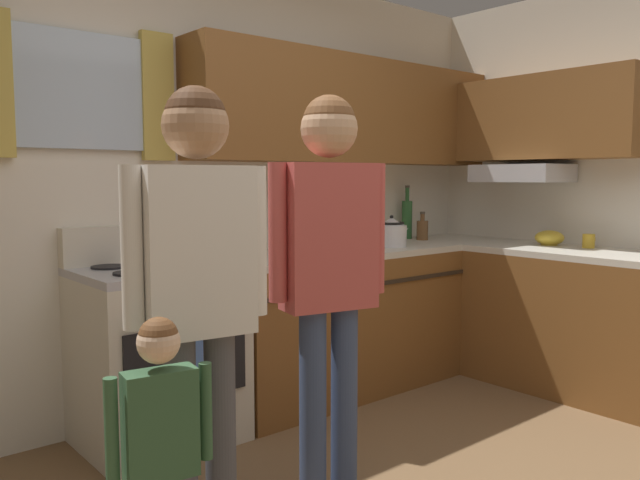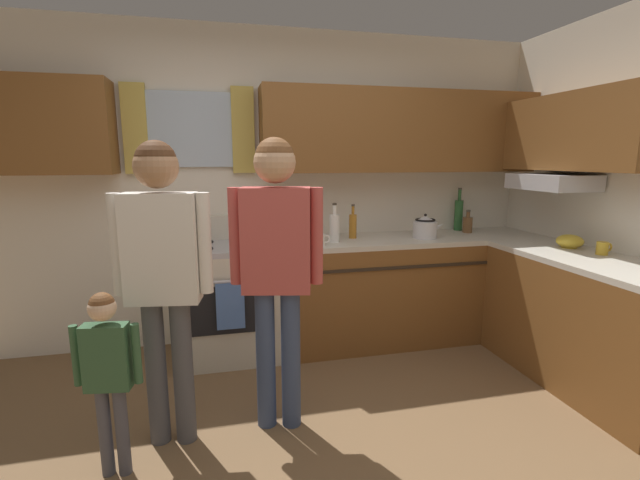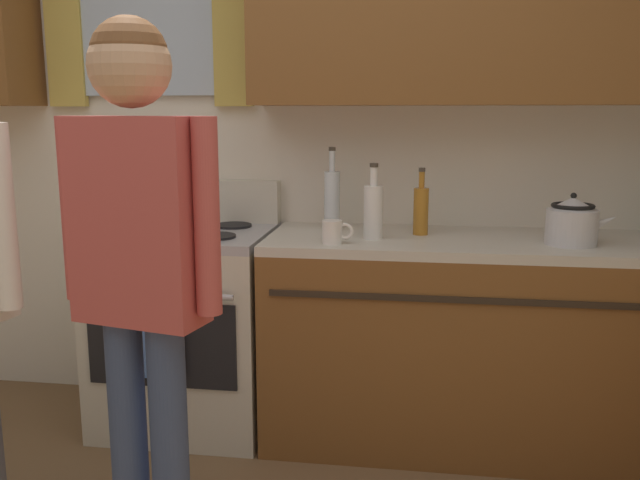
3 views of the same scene
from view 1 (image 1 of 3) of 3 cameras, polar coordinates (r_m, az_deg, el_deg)
The scene contains 15 objects.
back_wall_unit at distance 3.76m, azimuth -10.05°, elevation 7.63°, with size 4.60×0.42×2.60m.
kitchen_counter_run at distance 4.27m, azimuth 11.74°, elevation -6.71°, with size 2.30×2.08×0.90m.
stove_oven at distance 3.41m, azimuth -14.26°, elevation -9.60°, with size 0.75×0.67×1.10m.
bottle_oil_amber at distance 3.92m, azimuth -1.04°, elevation 0.57°, with size 0.06×0.06×0.29m.
bottle_milk_white at distance 3.70m, azimuth -2.12°, elevation 0.43°, with size 0.08×0.08×0.31m.
bottle_squat_brown at distance 4.71m, azimuth 9.09°, elevation 0.94°, with size 0.08×0.08×0.21m.
bottle_wine_green at distance 4.78m, azimuth 7.74°, elevation 1.93°, with size 0.08×0.08×0.39m.
bottle_tall_clear at distance 3.73m, azimuth -6.28°, elevation 0.78°, with size 0.07×0.07×0.37m.
mug_mustard_yellow at distance 4.47m, azimuth 22.81°, elevation -0.07°, with size 0.12×0.08×0.09m.
mug_ceramic_white at distance 3.51m, azimuth -2.68°, elevation -1.02°, with size 0.13×0.08×0.09m.
stovetop_kettle at distance 4.22m, azimuth 6.39°, elevation 0.70°, with size 0.27×0.20×0.21m.
mixing_bowl at distance 4.55m, azimuth 19.73°, elevation 0.16°, with size 0.19×0.19×0.10m.
adult_holding_child at distance 2.21m, azimuth -10.80°, elevation -2.55°, with size 0.51×0.22×1.65m.
adult_in_plaid at distance 2.57m, azimuth 0.79°, elevation -1.05°, with size 0.51×0.24×1.67m.
small_child at distance 2.03m, azimuth -13.98°, elevation -16.49°, with size 0.32×0.13×0.95m.
Camera 1 is at (-1.82, -1.43, 1.35)m, focal length 35.97 mm.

